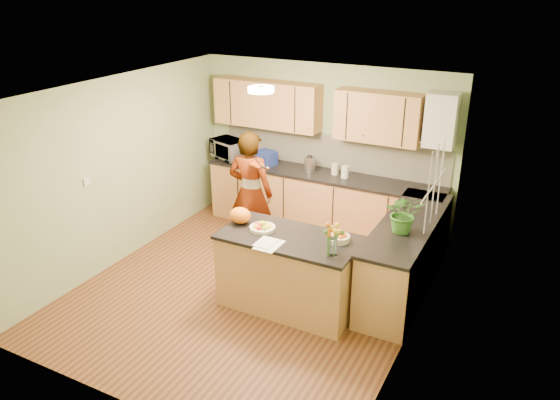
% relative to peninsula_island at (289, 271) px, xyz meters
% --- Properties ---
extents(floor, '(4.50, 4.50, 0.00)m').
position_rel_peninsula_island_xyz_m(floor, '(-0.58, 0.11, -0.46)').
color(floor, '#512B17').
rests_on(floor, ground).
extents(ceiling, '(4.00, 4.50, 0.02)m').
position_rel_peninsula_island_xyz_m(ceiling, '(-0.58, 0.11, 2.04)').
color(ceiling, white).
rests_on(ceiling, wall_back).
extents(wall_back, '(4.00, 0.02, 2.50)m').
position_rel_peninsula_island_xyz_m(wall_back, '(-0.58, 2.36, 0.79)').
color(wall_back, '#96AB7A').
rests_on(wall_back, floor).
extents(wall_front, '(4.00, 0.02, 2.50)m').
position_rel_peninsula_island_xyz_m(wall_front, '(-0.58, -2.14, 0.79)').
color(wall_front, '#96AB7A').
rests_on(wall_front, floor).
extents(wall_left, '(0.02, 4.50, 2.50)m').
position_rel_peninsula_island_xyz_m(wall_left, '(-2.58, 0.11, 0.79)').
color(wall_left, '#96AB7A').
rests_on(wall_left, floor).
extents(wall_right, '(0.02, 4.50, 2.50)m').
position_rel_peninsula_island_xyz_m(wall_right, '(1.42, 0.11, 0.79)').
color(wall_right, '#96AB7A').
rests_on(wall_right, floor).
extents(back_counter, '(3.64, 0.62, 0.94)m').
position_rel_peninsula_island_xyz_m(back_counter, '(-0.48, 2.06, 0.01)').
color(back_counter, '#B18146').
rests_on(back_counter, floor).
extents(right_counter, '(0.62, 2.24, 0.94)m').
position_rel_peninsula_island_xyz_m(right_counter, '(1.12, 0.96, 0.01)').
color(right_counter, '#B18146').
rests_on(right_counter, floor).
extents(splashback, '(3.60, 0.02, 0.52)m').
position_rel_peninsula_island_xyz_m(splashback, '(-0.48, 2.35, 0.74)').
color(splashback, silver).
rests_on(splashback, back_counter).
extents(upper_cabinets, '(3.20, 0.34, 0.70)m').
position_rel_peninsula_island_xyz_m(upper_cabinets, '(-0.75, 2.19, 1.39)').
color(upper_cabinets, '#B18146').
rests_on(upper_cabinets, wall_back).
extents(boiler, '(0.40, 0.30, 0.86)m').
position_rel_peninsula_island_xyz_m(boiler, '(1.12, 2.20, 1.44)').
color(boiler, white).
rests_on(boiler, wall_back).
extents(window_right, '(0.01, 1.30, 1.05)m').
position_rel_peninsula_island_xyz_m(window_right, '(1.41, 0.71, 1.09)').
color(window_right, white).
rests_on(window_right, wall_right).
extents(light_switch, '(0.02, 0.09, 0.09)m').
position_rel_peninsula_island_xyz_m(light_switch, '(-2.56, -0.49, 0.84)').
color(light_switch, white).
rests_on(light_switch, wall_left).
extents(ceiling_lamp, '(0.30, 0.30, 0.07)m').
position_rel_peninsula_island_xyz_m(ceiling_lamp, '(-0.58, 0.41, 2.00)').
color(ceiling_lamp, '#FFEABF').
rests_on(ceiling_lamp, ceiling).
extents(peninsula_island, '(1.60, 0.82, 0.92)m').
position_rel_peninsula_island_xyz_m(peninsula_island, '(0.00, 0.00, 0.00)').
color(peninsula_island, '#B18146').
rests_on(peninsula_island, floor).
extents(fruit_dish, '(0.30, 0.30, 0.11)m').
position_rel_peninsula_island_xyz_m(fruit_dish, '(-0.35, 0.00, 0.50)').
color(fruit_dish, beige).
rests_on(fruit_dish, peninsula_island).
extents(orange_bowl, '(0.23, 0.23, 0.13)m').
position_rel_peninsula_island_xyz_m(orange_bowl, '(0.55, 0.15, 0.51)').
color(orange_bowl, beige).
rests_on(orange_bowl, peninsula_island).
extents(flower_vase, '(0.23, 0.23, 0.43)m').
position_rel_peninsula_island_xyz_m(flower_vase, '(0.60, -0.18, 0.74)').
color(flower_vase, silver).
rests_on(flower_vase, peninsula_island).
extents(orange_bag, '(0.33, 0.31, 0.20)m').
position_rel_peninsula_island_xyz_m(orange_bag, '(-0.68, 0.05, 0.56)').
color(orange_bag, orange).
rests_on(orange_bag, peninsula_island).
extents(papers, '(0.25, 0.33, 0.01)m').
position_rel_peninsula_island_xyz_m(papers, '(-0.10, -0.30, 0.46)').
color(papers, white).
rests_on(papers, peninsula_island).
extents(violinist, '(0.67, 0.47, 1.77)m').
position_rel_peninsula_island_xyz_m(violinist, '(-1.10, 1.01, 0.42)').
color(violinist, tan).
rests_on(violinist, floor).
extents(violin, '(0.57, 0.49, 0.14)m').
position_rel_peninsula_island_xyz_m(violin, '(-0.90, 0.79, 0.95)').
color(violin, '#551905').
rests_on(violin, violinist).
extents(microwave, '(0.65, 0.53, 0.31)m').
position_rel_peninsula_island_xyz_m(microwave, '(-2.10, 2.04, 0.63)').
color(microwave, white).
rests_on(microwave, back_counter).
extents(blue_box, '(0.33, 0.28, 0.22)m').
position_rel_peninsula_island_xyz_m(blue_box, '(-1.41, 2.04, 0.59)').
color(blue_box, navy).
rests_on(blue_box, back_counter).
extents(kettle, '(0.16, 0.16, 0.30)m').
position_rel_peninsula_island_xyz_m(kettle, '(-0.69, 2.06, 0.60)').
color(kettle, '#B8B8BD').
rests_on(kettle, back_counter).
extents(jar_cream, '(0.13, 0.13, 0.17)m').
position_rel_peninsula_island_xyz_m(jar_cream, '(-0.30, 2.11, 0.56)').
color(jar_cream, beige).
rests_on(jar_cream, back_counter).
extents(jar_white, '(0.14, 0.14, 0.17)m').
position_rel_peninsula_island_xyz_m(jar_white, '(-0.12, 2.04, 0.57)').
color(jar_white, white).
rests_on(jar_white, back_counter).
extents(potted_plant, '(0.52, 0.48, 0.47)m').
position_rel_peninsula_island_xyz_m(potted_plant, '(1.12, 0.66, 0.71)').
color(potted_plant, '#3A7928').
rests_on(potted_plant, right_counter).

